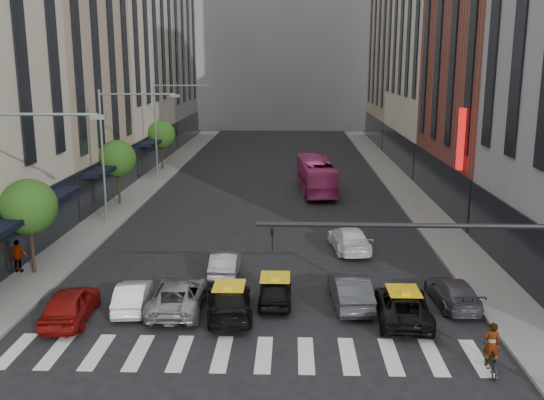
# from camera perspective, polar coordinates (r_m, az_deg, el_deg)

# --- Properties ---
(ground) EXTENTS (160.00, 160.00, 0.00)m
(ground) POSITION_cam_1_polar(r_m,az_deg,el_deg) (22.45, -2.55, -16.04)
(ground) COLOR black
(ground) RESTS_ON ground
(sidewalk_left) EXTENTS (3.00, 96.00, 0.15)m
(sidewalk_left) POSITION_cam_1_polar(r_m,az_deg,el_deg) (52.43, -12.63, 0.61)
(sidewalk_left) COLOR slate
(sidewalk_left) RESTS_ON ground
(sidewalk_right) EXTENTS (3.00, 96.00, 0.15)m
(sidewalk_right) POSITION_cam_1_polar(r_m,az_deg,el_deg) (51.72, 12.88, 0.43)
(sidewalk_right) COLOR slate
(sidewalk_right) RESTS_ON ground
(building_left_b) EXTENTS (8.00, 16.00, 24.00)m
(building_left_b) POSITION_cam_1_polar(r_m,az_deg,el_deg) (51.14, -20.01, 13.33)
(building_left_b) COLOR tan
(building_left_b) RESTS_ON ground
(building_left_d) EXTENTS (8.00, 18.00, 30.00)m
(building_left_d) POSITION_cam_1_polar(r_m,az_deg,el_deg) (86.74, -10.89, 15.28)
(building_left_d) COLOR gray
(building_left_d) RESTS_ON ground
(building_right_b) EXTENTS (8.00, 18.00, 26.00)m
(building_right_b) POSITION_cam_1_polar(r_m,az_deg,el_deg) (49.14, 20.84, 14.49)
(building_right_b) COLOR brown
(building_right_b) RESTS_ON ground
(building_right_d) EXTENTS (8.00, 18.00, 28.00)m
(building_right_d) POSITION_cam_1_polar(r_m,az_deg,el_deg) (86.06, 12.60, 14.56)
(building_right_d) COLOR tan
(building_right_d) RESTS_ON ground
(building_far) EXTENTS (30.00, 10.00, 36.00)m
(building_far) POSITION_cam_1_polar(r_m,az_deg,el_deg) (104.87, 1.05, 16.66)
(building_far) COLOR gray
(building_far) RESTS_ON ground
(tree_near) EXTENTS (2.88, 2.88, 4.95)m
(tree_near) POSITION_cam_1_polar(r_m,az_deg,el_deg) (33.28, -21.92, -0.61)
(tree_near) COLOR black
(tree_near) RESTS_ON sidewalk_left
(tree_mid) EXTENTS (2.88, 2.88, 4.95)m
(tree_mid) POSITION_cam_1_polar(r_m,az_deg,el_deg) (48.08, -14.36, 3.78)
(tree_mid) COLOR black
(tree_mid) RESTS_ON sidewalk_left
(tree_far) EXTENTS (2.88, 2.88, 4.95)m
(tree_far) POSITION_cam_1_polar(r_m,az_deg,el_deg) (63.46, -10.38, 6.05)
(tree_far) COLOR black
(tree_far) RESTS_ON sidewalk_left
(streetlamp_near) EXTENTS (5.38, 0.25, 9.00)m
(streetlamp_near) POSITION_cam_1_polar(r_m,az_deg,el_deg) (26.78, -23.94, 1.09)
(streetlamp_near) COLOR gray
(streetlamp_near) RESTS_ON sidewalk_left
(streetlamp_mid) EXTENTS (5.38, 0.25, 9.00)m
(streetlamp_mid) POSITION_cam_1_polar(r_m,az_deg,el_deg) (41.58, -14.46, 5.56)
(streetlamp_mid) COLOR gray
(streetlamp_mid) RESTS_ON sidewalk_left
(streetlamp_far) EXTENTS (5.38, 0.25, 9.00)m
(streetlamp_far) POSITION_cam_1_polar(r_m,az_deg,el_deg) (57.03, -9.99, 7.61)
(streetlamp_far) COLOR gray
(streetlamp_far) RESTS_ON sidewalk_left
(traffic_signal) EXTENTS (10.10, 0.20, 6.00)m
(traffic_signal) POSITION_cam_1_polar(r_m,az_deg,el_deg) (20.58, 19.09, -5.90)
(traffic_signal) COLOR black
(traffic_signal) RESTS_ON ground
(liberty_sign) EXTENTS (0.30, 0.70, 4.00)m
(liberty_sign) POSITION_cam_1_polar(r_m,az_deg,el_deg) (41.39, 17.36, 5.49)
(liberty_sign) COLOR red
(liberty_sign) RESTS_ON ground
(car_red) EXTENTS (2.03, 4.47, 1.49)m
(car_red) POSITION_cam_1_polar(r_m,az_deg,el_deg) (27.65, -18.44, -9.29)
(car_red) COLOR maroon
(car_red) RESTS_ON ground
(car_white_front) EXTENTS (1.69, 3.91, 1.25)m
(car_white_front) POSITION_cam_1_polar(r_m,az_deg,el_deg) (28.18, -12.97, -8.78)
(car_white_front) COLOR white
(car_white_front) RESTS_ON ground
(car_silver) EXTENTS (2.40, 5.01, 1.38)m
(car_silver) POSITION_cam_1_polar(r_m,az_deg,el_deg) (27.70, -8.82, -8.84)
(car_silver) COLOR gray
(car_silver) RESTS_ON ground
(taxi_left) EXTENTS (2.46, 4.93, 1.37)m
(taxi_left) POSITION_cam_1_polar(r_m,az_deg,el_deg) (26.81, -4.04, -9.46)
(taxi_left) COLOR black
(taxi_left) RESTS_ON ground
(taxi_center) EXTENTS (1.51, 3.72, 1.27)m
(taxi_center) POSITION_cam_1_polar(r_m,az_deg,el_deg) (28.04, 0.30, -8.53)
(taxi_center) COLOR black
(taxi_center) RESTS_ON ground
(car_grey_mid) EXTENTS (1.87, 4.58, 1.48)m
(car_grey_mid) POSITION_cam_1_polar(r_m,az_deg,el_deg) (28.05, 7.35, -8.40)
(car_grey_mid) COLOR #37393E
(car_grey_mid) RESTS_ON ground
(taxi_right) EXTENTS (2.46, 4.85, 1.31)m
(taxi_right) POSITION_cam_1_polar(r_m,az_deg,el_deg) (26.95, 12.21, -9.69)
(taxi_right) COLOR black
(taxi_right) RESTS_ON ground
(car_grey_curb) EXTENTS (1.99, 4.38, 1.24)m
(car_grey_curb) POSITION_cam_1_polar(r_m,az_deg,el_deg) (29.09, 16.66, -8.32)
(car_grey_curb) COLOR #3F4147
(car_grey_curb) RESTS_ON ground
(car_row2_left) EXTENTS (1.43, 3.98, 1.31)m
(car_row2_left) POSITION_cam_1_polar(r_m,az_deg,el_deg) (31.67, -4.45, -6.00)
(car_row2_left) COLOR #96969B
(car_row2_left) RESTS_ON ground
(car_row2_right) EXTENTS (2.49, 5.04, 1.41)m
(car_row2_right) POSITION_cam_1_polar(r_m,az_deg,el_deg) (36.02, 7.27, -3.66)
(car_row2_right) COLOR white
(car_row2_right) RESTS_ON ground
(bus) EXTENTS (3.16, 10.56, 2.90)m
(bus) POSITION_cam_1_polar(r_m,az_deg,el_deg) (52.13, 4.16, 2.36)
(bus) COLOR #C73A81
(bus) RESTS_ON ground
(motorcycle) EXTENTS (0.79, 1.86, 0.95)m
(motorcycle) POSITION_cam_1_polar(r_m,az_deg,el_deg) (23.66, 19.85, -13.96)
(motorcycle) COLOR black
(motorcycle) RESTS_ON ground
(rider) EXTENTS (0.63, 0.45, 1.65)m
(rider) POSITION_cam_1_polar(r_m,az_deg,el_deg) (23.12, 20.10, -11.07)
(rider) COLOR gray
(rider) RESTS_ON motorcycle
(pedestrian_far) EXTENTS (1.02, 0.42, 1.73)m
(pedestrian_far) POSITION_cam_1_polar(r_m,az_deg,el_deg) (34.25, -22.80, -4.90)
(pedestrian_far) COLOR gray
(pedestrian_far) RESTS_ON sidewalk_left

